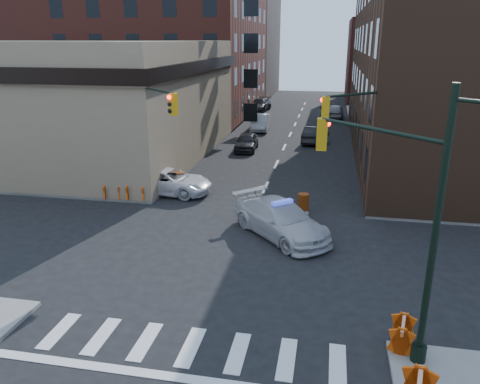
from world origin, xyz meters
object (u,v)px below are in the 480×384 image
at_px(police_car, 281,219).
at_px(parked_car_wfar, 260,123).
at_px(pedestrian_a, 132,173).
at_px(barricade_se_a, 402,334).
at_px(parked_car_enear, 314,135).
at_px(pedestrian_b, 142,168).
at_px(barrel_road, 303,203).
at_px(barrel_bank, 180,180).
at_px(parked_car_wnear, 246,142).
at_px(pickup, 168,181).
at_px(barricade_nw_a, 136,192).

distance_m(police_car, parked_car_wfar, 27.67).
distance_m(pedestrian_a, barricade_se_a, 20.50).
bearing_deg(parked_car_enear, pedestrian_b, 61.85).
relative_size(police_car, parked_car_wfar, 1.17).
bearing_deg(pedestrian_a, barrel_road, 1.26).
xyz_separation_m(parked_car_wfar, barrel_bank, (-2.05, -20.87, -0.28)).
bearing_deg(parked_car_wnear, barricade_se_a, -72.23).
bearing_deg(parked_car_wnear, barrel_bank, -103.35).
distance_m(pickup, parked_car_enear, 18.61).
xyz_separation_m(barrel_road, barrel_bank, (-8.01, 2.90, -0.01)).
distance_m(parked_car_wfar, barricade_se_a, 36.63).
height_order(parked_car_wnear, pedestrian_b, pedestrian_b).
xyz_separation_m(parked_car_enear, pedestrian_a, (-10.96, -15.98, 0.15)).
relative_size(barrel_bank, barricade_nw_a, 0.85).
xyz_separation_m(pedestrian_a, barrel_bank, (3.11, 0.32, -0.39)).
relative_size(police_car, barricade_nw_a, 4.61).
distance_m(barrel_road, barricade_se_a, 12.14).
relative_size(parked_car_enear, pedestrian_b, 2.50).
bearing_deg(police_car, barricade_nw_a, 116.64).
relative_size(pedestrian_a, barricade_se_a, 1.34).
bearing_deg(parked_car_enear, pedestrian_a, 62.58).
xyz_separation_m(pickup, barricade_se_a, (12.20, -13.44, -0.18)).
height_order(barrel_road, barricade_se_a, barrel_road).
relative_size(pedestrian_a, pedestrian_b, 0.83).
bearing_deg(parked_car_wfar, parked_car_enear, -45.14).
relative_size(pedestrian_a, barrel_road, 1.42).
bearing_deg(police_car, pickup, 102.02).
height_order(parked_car_enear, barrel_bank, parked_car_enear).
bearing_deg(parked_car_wfar, barrel_road, -79.07).
bearing_deg(barricade_nw_a, barricade_se_a, -46.92).
xyz_separation_m(parked_car_enear, barricade_nw_a, (-9.53, -18.70, -0.15)).
bearing_deg(pickup, barricade_nw_a, 154.48).
xyz_separation_m(parked_car_wnear, barrel_road, (5.77, -14.43, -0.19)).
bearing_deg(police_car, pedestrian_b, 102.12).
xyz_separation_m(parked_car_wnear, barrel_bank, (-2.25, -11.53, -0.20)).
relative_size(police_car, pickup, 1.06).
distance_m(pedestrian_a, pedestrian_b, 0.99).
distance_m(pickup, pedestrian_b, 2.83).
bearing_deg(pedestrian_a, police_car, -16.03).
distance_m(parked_car_wfar, barrel_road, 24.51).
height_order(parked_car_wnear, pedestrian_a, pedestrian_a).
distance_m(pedestrian_b, barricade_se_a, 20.91).
xyz_separation_m(barricade_se_a, barricade_nw_a, (-13.43, 11.40, 0.04)).
height_order(barrel_road, barrel_bank, barrel_road).
bearing_deg(barricade_nw_a, barrel_bank, 54.54).
relative_size(pedestrian_b, barrel_road, 1.72).
bearing_deg(barrel_road, barrel_bank, 160.11).
distance_m(police_car, barrel_road, 3.55).
relative_size(police_car, barricade_se_a, 5.05).
relative_size(parked_car_wnear, parked_car_enear, 0.93).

